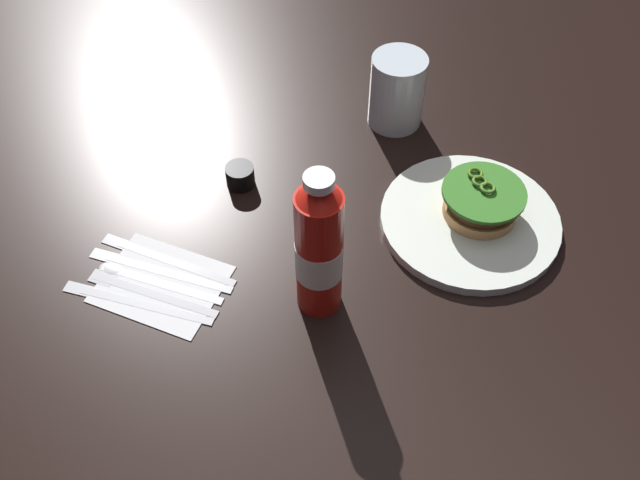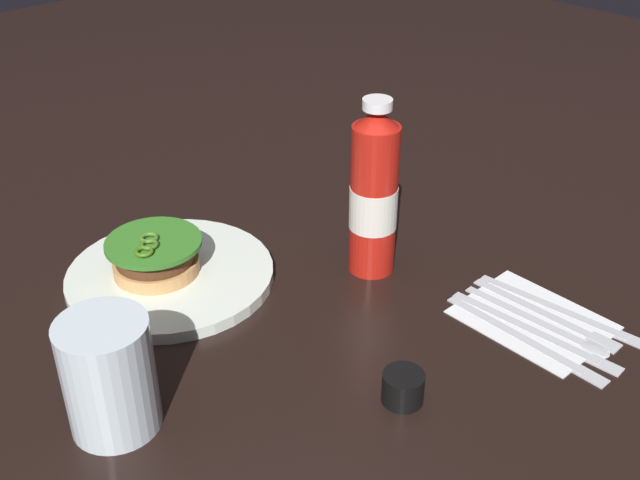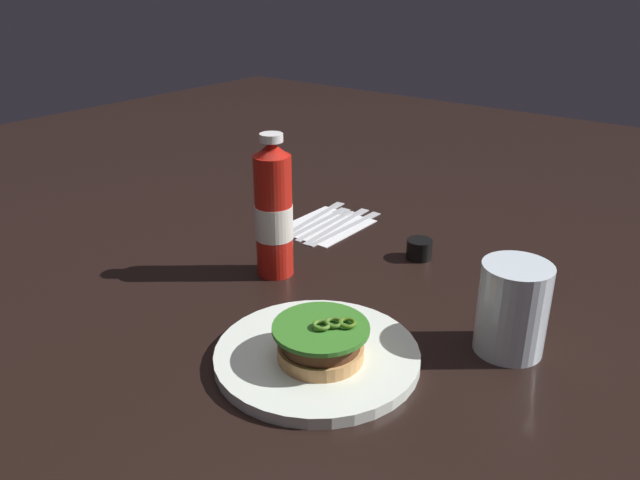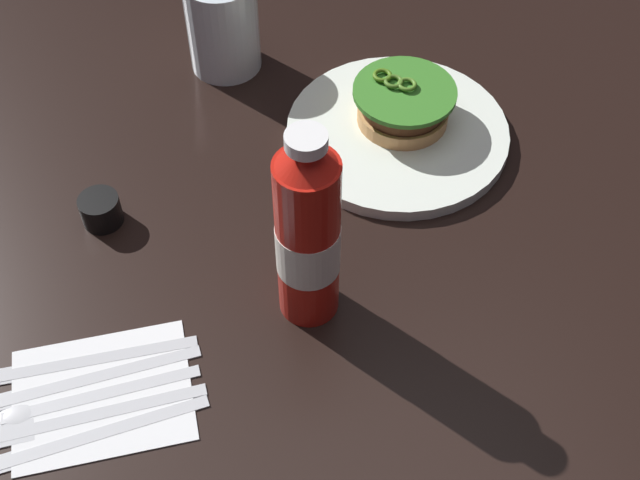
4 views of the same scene
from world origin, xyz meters
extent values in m
plane|color=black|center=(0.00, 0.00, 0.00)|extent=(3.00, 3.00, 0.00)
cylinder|color=white|center=(-0.10, -0.09, 0.01)|extent=(0.26, 0.26, 0.02)
cylinder|color=tan|center=(-0.11, -0.11, 0.02)|extent=(0.11, 0.11, 0.02)
cylinder|color=#512D19|center=(-0.11, -0.11, 0.04)|extent=(0.10, 0.10, 0.02)
cylinder|color=red|center=(-0.11, -0.11, 0.05)|extent=(0.09, 0.09, 0.01)
cylinder|color=#347624|center=(-0.11, -0.11, 0.06)|extent=(0.12, 0.12, 0.01)
torus|color=#4B7A24|center=(-0.11, -0.11, 0.07)|extent=(0.02, 0.02, 0.01)
torus|color=#436D21|center=(-0.10, -0.12, 0.07)|extent=(0.02, 0.02, 0.01)
torus|color=#436D16|center=(-0.09, -0.13, 0.07)|extent=(0.02, 0.02, 0.01)
cylinder|color=red|center=(0.05, 0.12, 0.10)|extent=(0.06, 0.06, 0.20)
cone|color=red|center=(0.05, 0.12, 0.21)|extent=(0.05, 0.05, 0.02)
cylinder|color=white|center=(0.05, 0.12, 0.23)|extent=(0.04, 0.04, 0.01)
cylinder|color=white|center=(0.05, 0.12, 0.09)|extent=(0.06, 0.06, 0.06)
cylinder|color=silver|center=(0.07, -0.27, 0.06)|extent=(0.09, 0.09, 0.12)
cylinder|color=black|center=(0.25, -0.04, 0.02)|extent=(0.04, 0.04, 0.03)
cube|color=white|center=(0.26, 0.17, 0.00)|extent=(0.17, 0.13, 0.00)
cube|color=silver|center=(0.26, 0.13, 0.00)|extent=(0.19, 0.02, 0.00)
cube|color=silver|center=(0.34, 0.13, 0.00)|extent=(0.08, 0.02, 0.00)
cube|color=silver|center=(0.26, 0.15, 0.00)|extent=(0.19, 0.02, 0.00)
cube|color=silver|center=(0.34, 0.16, 0.00)|extent=(0.08, 0.02, 0.00)
cube|color=silver|center=(0.26, 0.17, 0.00)|extent=(0.18, 0.02, 0.00)
ellipsoid|color=silver|center=(0.34, 0.18, 0.00)|extent=(0.04, 0.03, 0.00)
cube|color=silver|center=(0.26, 0.19, 0.00)|extent=(0.19, 0.02, 0.00)
cube|color=silver|center=(0.34, 0.19, 0.00)|extent=(0.04, 0.02, 0.00)
cube|color=silver|center=(0.26, 0.21, 0.00)|extent=(0.19, 0.03, 0.00)
cube|color=silver|center=(0.34, 0.22, 0.00)|extent=(0.08, 0.03, 0.00)
camera|label=1|loc=(-0.14, 0.61, 0.76)|focal=38.58mm
camera|label=2|loc=(0.62, -0.51, 0.56)|focal=43.18mm
camera|label=3|loc=(-0.63, -0.51, 0.46)|focal=35.11mm
camera|label=4|loc=(0.15, 0.58, 0.69)|focal=46.32mm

